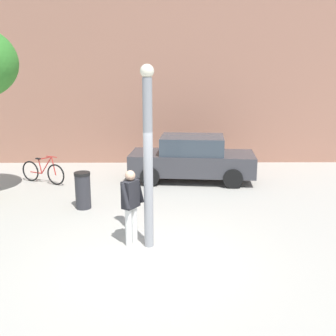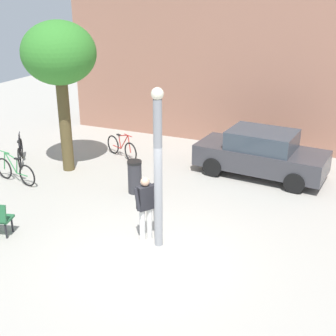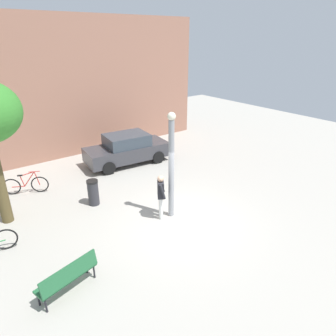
# 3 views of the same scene
# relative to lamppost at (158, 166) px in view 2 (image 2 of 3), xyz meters

# --- Properties ---
(ground_plane) EXTENTS (36.00, 36.00, 0.00)m
(ground_plane) POSITION_rel_lamppost_xyz_m (0.03, -0.47, -2.05)
(ground_plane) COLOR #A8A399
(building_facade) EXTENTS (15.25, 2.00, 7.12)m
(building_facade) POSITION_rel_lamppost_xyz_m (0.03, 9.05, 1.51)
(building_facade) COLOR #9E6B56
(building_facade) RESTS_ON ground_plane
(lamppost) EXTENTS (0.28, 0.28, 3.85)m
(lamppost) POSITION_rel_lamppost_xyz_m (0.00, 0.00, 0.00)
(lamppost) COLOR gray
(lamppost) RESTS_ON ground_plane
(person_by_lamppost) EXTENTS (0.51, 0.62, 1.67)m
(person_by_lamppost) POSITION_rel_lamppost_xyz_m (-0.38, 0.10, -1.09)
(person_by_lamppost) COLOR white
(person_by_lamppost) RESTS_ON ground_plane
(plaza_tree) EXTENTS (2.35, 2.35, 4.92)m
(plaza_tree) POSITION_rel_lamppost_xyz_m (-4.87, 3.25, 1.78)
(plaza_tree) COLOR brown
(plaza_tree) RESTS_ON ground_plane
(bicycle_green) EXTENTS (1.79, 0.36, 0.97)m
(bicycle_green) POSITION_rel_lamppost_xyz_m (-5.78, 1.66, -1.67)
(bicycle_green) COLOR black
(bicycle_green) RESTS_ON ground_plane
(bicycle_black) EXTENTS (1.13, 1.48, 0.97)m
(bicycle_black) POSITION_rel_lamppost_xyz_m (-6.84, 3.15, -1.67)
(bicycle_black) COLOR black
(bicycle_black) RESTS_ON ground_plane
(bicycle_red) EXTENTS (1.65, 0.83, 0.97)m
(bicycle_red) POSITION_rel_lamppost_xyz_m (-3.75, 5.01, -1.67)
(bicycle_red) COLOR black
(bicycle_red) RESTS_ON ground_plane
(parked_car_charcoal) EXTENTS (4.35, 2.14, 1.55)m
(parked_car_charcoal) POSITION_rel_lamppost_xyz_m (1.28, 5.31, -1.28)
(parked_car_charcoal) COLOR #38383D
(parked_car_charcoal) RESTS_ON ground_plane
(trash_bin) EXTENTS (0.44, 0.44, 1.02)m
(trash_bin) POSITION_rel_lamppost_xyz_m (-1.91, 2.47, -1.54)
(trash_bin) COLOR #2D2D33
(trash_bin) RESTS_ON ground_plane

